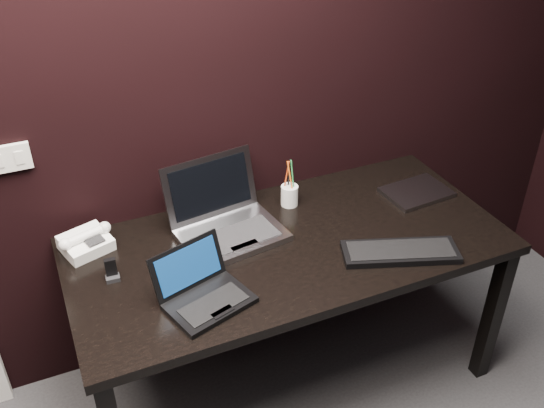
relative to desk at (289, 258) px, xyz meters
name	(u,v)px	position (x,y,z in m)	size (l,w,h in m)	color
wall_back	(173,82)	(-0.30, 0.40, 0.64)	(4.00, 4.00, 0.00)	black
wall_switch	(9,158)	(-0.92, 0.39, 0.46)	(0.15, 0.02, 0.10)	silver
desk	(289,258)	(0.00, 0.00, 0.00)	(1.70, 0.80, 0.74)	black
netbook	(203,292)	(-0.41, -0.18, 0.11)	(0.34, 0.32, 0.18)	black
silver_laptop	(226,222)	(-0.20, 0.16, 0.13)	(0.44, 0.40, 0.27)	#A4A3A9
ext_keyboard	(400,252)	(0.35, -0.24, 0.09)	(0.46, 0.29, 0.03)	black
closed_laptop	(417,192)	(0.66, 0.09, 0.09)	(0.29, 0.22, 0.02)	gray
desk_phone	(86,242)	(-0.73, 0.26, 0.12)	(0.22, 0.20, 0.10)	white
mobile_phone	(112,272)	(-0.67, 0.06, 0.11)	(0.05, 0.04, 0.08)	black
pen_cup	(289,195)	(0.11, 0.24, 0.13)	(0.08, 0.08, 0.21)	silver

